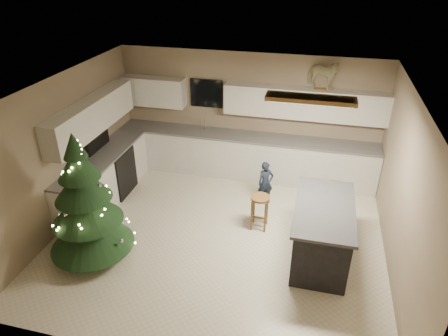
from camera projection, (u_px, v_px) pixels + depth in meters
The scene contains 8 objects.
ground_plane at pixel (219, 235), 6.94m from camera, with size 5.50×5.50×0.00m, color beige.
room_shell at pixel (220, 144), 6.09m from camera, with size 5.52×5.02×2.61m.
cabinetry at pixel (196, 150), 8.17m from camera, with size 5.50×3.20×2.00m.
island at pixel (321, 232), 6.25m from camera, with size 0.90×1.70×0.95m.
bar_stool at pixel (260, 204), 6.92m from camera, with size 0.33×0.33×0.64m.
christmas_tree at pixel (86, 209), 6.09m from camera, with size 1.35×1.30×2.16m.
toddler at pixel (265, 183), 7.66m from camera, with size 0.31×0.21×0.86m, color #1C2A3C.
rocking_horse at pixel (322, 74), 7.51m from camera, with size 0.72×0.52×0.58m.
Camera 1 is at (1.40, -5.34, 4.37)m, focal length 32.00 mm.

